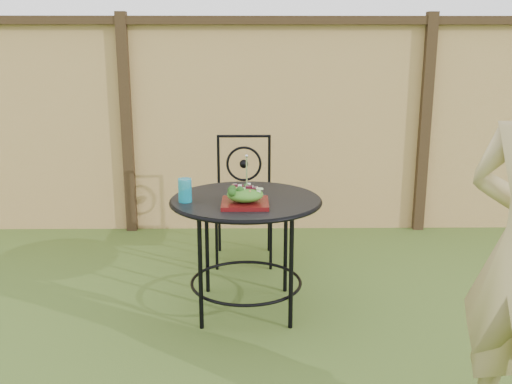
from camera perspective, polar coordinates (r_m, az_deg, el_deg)
ground at (r=3.24m, az=3.66°, el=-15.52°), size 60.00×60.00×0.00m
fence at (r=5.05m, az=2.00°, el=6.72°), size 8.00×0.12×1.90m
patio_table at (r=3.48m, az=-1.02°, el=-2.83°), size 0.92×0.92×0.72m
patio_chair at (r=4.39m, az=-1.22°, el=-0.34°), size 0.46×0.46×0.95m
salad_plate at (r=3.29m, az=-1.10°, el=-1.13°), size 0.27×0.27×0.02m
salad at (r=3.28m, az=-1.10°, el=-0.26°), size 0.21×0.21×0.08m
fork at (r=3.25m, az=-0.94°, el=1.97°), size 0.01×0.01×0.18m
drinking_glass at (r=3.37m, az=-7.12°, el=0.17°), size 0.08×0.08×0.14m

